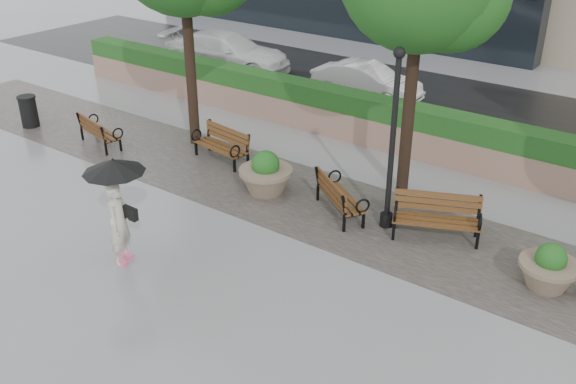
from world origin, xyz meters
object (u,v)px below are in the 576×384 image
Objects in this scene: bench_1 at (222,152)px; trash_bin at (29,112)px; bench_0 at (100,137)px; pedestrian at (117,201)px; lamppost at (392,153)px; car_left at (227,52)px; planter_left at (266,177)px; car_right at (366,82)px; bench_2 at (339,204)px; bench_3 at (435,226)px; planter_right at (548,271)px.

bench_1 is 1.92× the size of trash_bin.
bench_0 is 0.76× the size of pedestrian.
car_left is (-10.63, 7.00, -1.01)m from lamppost.
car_right is (-1.57, 7.47, 0.19)m from planter_left.
bench_1 reaches higher than bench_0.
planter_left is (2.09, -0.77, 0.16)m from bench_1.
trash_bin is 0.18× the size of car_left.
bench_0 is 0.42× the size of lamppost.
bench_0 is 8.77m from lamppost.
lamppost reaches higher than bench_1.
bench_2 is 0.88× the size of bench_3.
bench_1 is 1.58× the size of planter_right.
bench_1 is at bearing 159.68° from planter_left.
car_right is (-3.55, 7.35, 0.35)m from bench_2.
bench_3 is 0.51× the size of car_right.
bench_3 is 0.88× the size of pedestrian.
bench_0 is 8.84m from car_right.
bench_0 is 7.97m from car_left.
bench_3 is 12.65m from trash_bin.
car_left reaches higher than planter_left.
planter_right reaches higher than trash_bin.
trash_bin is (-12.60, -1.10, 0.17)m from bench_3.
bench_2 is at bearing -172.53° from lamppost.
car_right is (0.52, 6.70, 0.35)m from bench_1.
car_right is at bearing 105.22° from bench_3.
planter_left reaches higher than bench_2.
trash_bin is at bearing -177.35° from planter_right.
planter_left is 7.63m from car_right.
bench_1 is at bearing 25.76° from bench_2.
bench_0 is 1.82× the size of trash_bin.
bench_1 is 6.51m from trash_bin.
planter_left is 3.37m from lamppost.
car_right reaches higher than bench_0.
bench_3 is 13.57m from car_left.
bench_0 is at bearing -177.96° from planter_right.
lamppost is at bearing -61.55° from pedestrian.
trash_bin is at bearing -175.28° from planter_left.
lamppost reaches higher than pedestrian.
pedestrian is (-3.53, -4.27, -0.41)m from lamppost.
bench_1 is 5.41m from lamppost.
car_right is 1.71× the size of pedestrian.
bench_1 is 6.26m from bench_3.
bench_1 is 8.70m from planter_right.
planter_right is 3.75m from lamppost.
trash_bin is (-2.91, -0.26, 0.20)m from bench_0.
car_left is at bearing 83.57° from trash_bin.
bench_2 is at bearing -140.01° from car_left.
planter_right is 15.88m from car_left.
planter_right is at bearing -146.72° from bench_2.
planter_left is at bearing -162.79° from bench_0.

